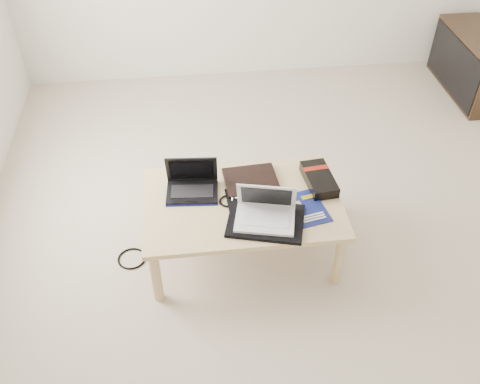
{
  "coord_description": "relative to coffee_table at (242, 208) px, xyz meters",
  "views": [
    {
      "loc": [
        -0.66,
        -2.33,
        2.41
      ],
      "look_at": [
        -0.4,
        -0.16,
        0.47
      ],
      "focal_mm": 40.0,
      "sensor_mm": 36.0,
      "label": 1
    }
  ],
  "objects": [
    {
      "name": "tablet",
      "position": [
        0.05,
        0.01,
        0.06
      ],
      "size": [
        0.28,
        0.22,
        0.01
      ],
      "color": "black",
      "rests_on": "coffee_table"
    },
    {
      "name": "netbook",
      "position": [
        -0.27,
        0.12,
        0.09
      ],
      "size": [
        0.3,
        0.23,
        0.21
      ],
      "color": "black",
      "rests_on": "coffee_table"
    },
    {
      "name": "cable_coil",
      "position": [
        -0.08,
        0.01,
        0.05
      ],
      "size": [
        0.13,
        0.13,
        0.01
      ],
      "primitive_type": "torus",
      "rotation": [
        0.0,
        0.0,
        -0.32
      ],
      "color": "black",
      "rests_on": "coffee_table"
    },
    {
      "name": "white_laptop",
      "position": [
        0.1,
        -0.16,
        0.11
      ],
      "size": [
        0.35,
        0.29,
        0.21
      ],
      "color": "silver",
      "rests_on": "neoprene_sleeve"
    },
    {
      "name": "book",
      "position": [
        0.07,
        0.15,
        0.06
      ],
      "size": [
        0.32,
        0.27,
        0.03
      ],
      "color": "black",
      "rests_on": "coffee_table"
    },
    {
      "name": "floor_cable_trail",
      "position": [
        -0.54,
        0.08,
        -0.35
      ],
      "size": [
        0.07,
        0.34,
        0.01
      ],
      "primitive_type": "cylinder",
      "rotation": [
        1.57,
        0.0,
        0.19
      ],
      "color": "black",
      "rests_on": "ground"
    },
    {
      "name": "floor_cable_coil",
      "position": [
        -0.66,
        0.0,
        -0.35
      ],
      "size": [
        0.2,
        0.2,
        0.01
      ],
      "primitive_type": "torus",
      "rotation": [
        0.0,
        0.0,
        -0.25
      ],
      "color": "black",
      "rests_on": "ground"
    },
    {
      "name": "neoprene_sleeve",
      "position": [
        0.1,
        -0.18,
        0.06
      ],
      "size": [
        0.46,
        0.39,
        0.02
      ],
      "primitive_type": "cube",
      "rotation": [
        0.0,
        0.0,
        -0.26
      ],
      "color": "black",
      "rests_on": "coffee_table"
    },
    {
      "name": "coffee_table",
      "position": [
        0.0,
        0.0,
        0.0
      ],
      "size": [
        1.1,
        0.7,
        0.4
      ],
      "color": "tan",
      "rests_on": "ground"
    },
    {
      "name": "gpu_box",
      "position": [
        0.46,
        0.1,
        0.08
      ],
      "size": [
        0.17,
        0.31,
        0.06
      ],
      "color": "black",
      "rests_on": "coffee_table"
    },
    {
      "name": "motherboard",
      "position": [
        0.33,
        -0.1,
        0.05
      ],
      "size": [
        0.27,
        0.31,
        0.01
      ],
      "color": "#0B104B",
      "rests_on": "coffee_table"
    },
    {
      "name": "remote",
      "position": [
        0.2,
        -0.01,
        0.06
      ],
      "size": [
        0.08,
        0.2,
        0.02
      ],
      "color": "#B5B4B9",
      "rests_on": "coffee_table"
    },
    {
      "name": "media_cabinet",
      "position": [
        2.16,
        1.61,
        -0.1
      ],
      "size": [
        0.41,
        0.9,
        0.5
      ],
      "color": "#392717",
      "rests_on": "ground"
    },
    {
      "name": "ground",
      "position": [
        0.39,
        0.16,
        -0.35
      ],
      "size": [
        4.0,
        4.0,
        0.0
      ],
      "primitive_type": "plane",
      "color": "#BDAC99",
      "rests_on": "ground"
    }
  ]
}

